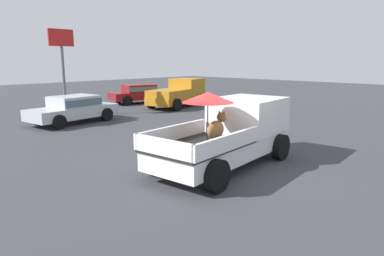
{
  "coord_description": "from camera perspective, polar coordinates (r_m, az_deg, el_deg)",
  "views": [
    {
      "loc": [
        -7.65,
        -6.14,
        3.08
      ],
      "look_at": [
        -0.44,
        0.83,
        1.1
      ],
      "focal_mm": 32.56,
      "sensor_mm": 36.0,
      "label": 1
    }
  ],
  "objects": [
    {
      "name": "parked_sedan_far",
      "position": [
        25.29,
        -8.53,
        5.75
      ],
      "size": [
        4.6,
        2.74,
        1.33
      ],
      "rotation": [
        0.0,
        0.0,
        -0.24
      ],
      "color": "black",
      "rests_on": "ground"
    },
    {
      "name": "pickup_truck_main",
      "position": [
        10.41,
        6.5,
        -0.53
      ],
      "size": [
        5.2,
        2.63,
        2.21
      ],
      "rotation": [
        0.0,
        0.0,
        0.09
      ],
      "color": "black",
      "rests_on": "ground"
    },
    {
      "name": "ground_plane",
      "position": [
        10.28,
        5.07,
        -6.31
      ],
      "size": [
        80.0,
        80.0,
        0.0
      ],
      "primitive_type": "plane",
      "color": "#38383D"
    },
    {
      "name": "pickup_truck_red",
      "position": [
        23.14,
        -2.08,
        5.7
      ],
      "size": [
        5.09,
        3.04,
        1.8
      ],
      "rotation": [
        0.0,
        0.0,
        0.24
      ],
      "color": "black",
      "rests_on": "ground"
    },
    {
      "name": "motel_sign",
      "position": [
        20.51,
        -20.51,
        11.15
      ],
      "size": [
        1.4,
        0.16,
        4.68
      ],
      "color": "#59595B",
      "rests_on": "ground"
    },
    {
      "name": "parked_sedan_near",
      "position": [
        18.07,
        -18.84,
        3.14
      ],
      "size": [
        4.49,
        2.4,
        1.33
      ],
      "rotation": [
        0.0,
        0.0,
        3.27
      ],
      "color": "black",
      "rests_on": "ground"
    }
  ]
}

